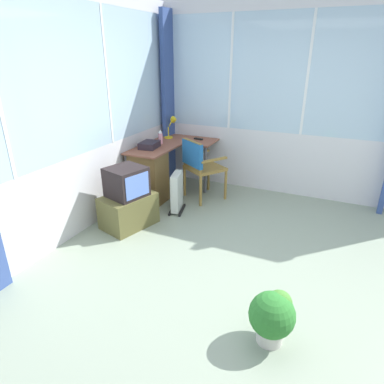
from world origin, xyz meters
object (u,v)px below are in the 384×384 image
object	(u,v)px
desk	(152,173)
paper_tray	(149,145)
desk_lamp	(173,124)
space_heater	(177,192)
spray_bottle	(160,137)
tv_on_stand	(128,201)
potted_plant	(273,315)
tv_remote	(198,139)
wooden_armchair	(198,162)

from	to	relation	value
desk	paper_tray	size ratio (longest dim) A/B	4.50
desk_lamp	space_heater	size ratio (longest dim) A/B	0.63
spray_bottle	tv_on_stand	distance (m)	1.32
spray_bottle	potted_plant	world-z (taller)	spray_bottle
tv_remote	potted_plant	bearing A→B (deg)	-137.74
tv_remote	wooden_armchair	xyz separation A→B (m)	(-0.55, -0.24, -0.19)
desk	potted_plant	distance (m)	2.91
spray_bottle	potted_plant	size ratio (longest dim) A/B	0.51
wooden_armchair	tv_on_stand	distance (m)	1.23
spray_bottle	space_heater	xyz separation A→B (m)	(-0.54, -0.54, -0.59)
tv_on_stand	paper_tray	bearing A→B (deg)	13.47
desk	wooden_armchair	xyz separation A→B (m)	(0.29, -0.61, 0.17)
tv_remote	space_heater	size ratio (longest dim) A/B	0.27
space_heater	spray_bottle	bearing A→B (deg)	44.96
spray_bottle	desk	bearing A→B (deg)	-173.28
desk	tv_on_stand	size ratio (longest dim) A/B	1.76
desk	paper_tray	bearing A→B (deg)	37.95
desk	wooden_armchair	world-z (taller)	wooden_armchair
desk	potted_plant	bearing A→B (deg)	-131.48
desk	spray_bottle	xyz separation A→B (m)	(0.37, 0.04, 0.45)
tv_remote	tv_on_stand	bearing A→B (deg)	-178.57
desk_lamp	wooden_armchair	xyz separation A→B (m)	(-0.53, -0.66, -0.40)
spray_bottle	paper_tray	bearing A→B (deg)	174.18
paper_tray	space_heater	bearing A→B (deg)	-115.01
spray_bottle	wooden_armchair	world-z (taller)	spray_bottle
space_heater	potted_plant	size ratio (longest dim) A/B	1.29
wooden_armchair	potted_plant	world-z (taller)	wooden_armchair
spray_bottle	potted_plant	xyz separation A→B (m)	(-2.29, -2.22, -0.62)
desk_lamp	potted_plant	xyz separation A→B (m)	(-2.74, -2.23, -0.74)
tv_remote	space_heater	xyz separation A→B (m)	(-1.01, -0.13, -0.49)
desk_lamp	potted_plant	world-z (taller)	desk_lamp
wooden_armchair	space_heater	size ratio (longest dim) A/B	1.64
tv_remote	wooden_armchair	world-z (taller)	wooden_armchair
tv_remote	space_heater	distance (m)	1.13
desk_lamp	paper_tray	xyz separation A→B (m)	(-0.72, 0.02, -0.18)
desk	tv_remote	distance (m)	0.98
desk_lamp	spray_bottle	world-z (taller)	desk_lamp
desk	desk_lamp	world-z (taller)	desk_lamp
paper_tray	tv_on_stand	distance (m)	1.05
desk	spray_bottle	distance (m)	0.58
space_heater	potted_plant	world-z (taller)	space_heater
desk_lamp	potted_plant	distance (m)	3.61
tv_remote	potted_plant	size ratio (longest dim) A/B	0.35
space_heater	desk_lamp	bearing A→B (deg)	29.28
wooden_armchair	potted_plant	distance (m)	2.73
desk	potted_plant	xyz separation A→B (m)	(-1.92, -2.17, -0.17)
desk	paper_tray	world-z (taller)	paper_tray
paper_tray	wooden_armchair	bearing A→B (deg)	-73.84
tv_on_stand	wooden_armchair	bearing A→B (deg)	-22.54
potted_plant	desk	bearing A→B (deg)	48.52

